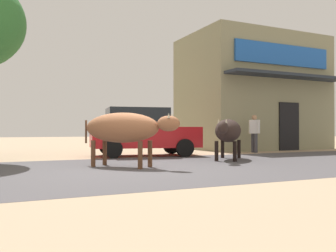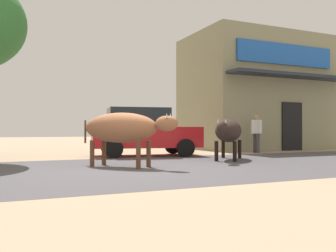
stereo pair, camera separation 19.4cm
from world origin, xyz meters
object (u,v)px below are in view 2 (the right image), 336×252
parked_hatchback_car (143,132)px  cow_near_brown (122,128)px  pedestrian_by_shop (256,131)px  cow_far_dark (228,131)px

parked_hatchback_car → cow_near_brown: parked_hatchback_car is taller
cow_near_brown → pedestrian_by_shop: 7.19m
pedestrian_by_shop → cow_far_dark: bearing=-140.0°
cow_near_brown → cow_far_dark: 3.59m
parked_hatchback_car → cow_far_dark: bearing=-56.8°
parked_hatchback_car → cow_near_brown: (-1.79, -3.37, 0.10)m
cow_near_brown → pedestrian_by_shop: (6.45, 3.19, -0.07)m
cow_near_brown → cow_far_dark: (3.51, 0.73, -0.08)m
parked_hatchback_car → pedestrian_by_shop: (4.66, -0.18, 0.03)m
parked_hatchback_car → cow_near_brown: bearing=-118.0°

